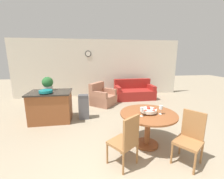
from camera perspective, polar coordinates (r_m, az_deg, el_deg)
The scene contains 13 objects.
wall_back at distance 7.35m, azimuth -4.82°, elevation 8.04°, with size 8.00×0.09×2.70m.
dining_table at distance 3.36m, azimuth 13.54°, elevation -11.42°, with size 1.19×1.19×0.75m.
dining_chair_near_left at distance 2.74m, azimuth 5.34°, elevation -18.44°, with size 0.59×0.59×0.96m.
dining_chair_near_right at distance 3.16m, azimuth 27.63°, elevation -15.45°, with size 0.59×0.59×0.96m.
fruit_bowl at distance 3.27m, azimuth 13.76°, elevation -7.69°, with size 0.34×0.34×0.15m.
wine_glass_left at distance 3.05m, azimuth 11.30°, elevation -7.54°, with size 0.07×0.07×0.19m.
wine_glass_right at distance 3.26m, azimuth 18.13°, elevation -6.64°, with size 0.07×0.07×0.19m.
kitchen_island at distance 4.88m, azimuth -22.17°, elevation -5.91°, with size 1.20×0.86×0.90m.
teal_bowl at distance 4.57m, azimuth -23.93°, elevation -0.67°, with size 0.36×0.36×0.09m.
potted_plant at distance 4.95m, azimuth -23.31°, elevation 2.17°, with size 0.32×0.32×0.41m.
trash_bin at distance 4.79m, azimuth -10.69°, elevation -6.49°, with size 0.32×0.25×0.77m.
couch at distance 7.04m, azimuth 8.38°, elevation -0.97°, with size 1.75×0.98×0.87m.
armchair at distance 6.06m, azimuth -3.69°, elevation -3.05°, with size 1.16×1.16×0.88m.
Camera 1 is at (-0.55, -1.88, 1.92)m, focal length 24.00 mm.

